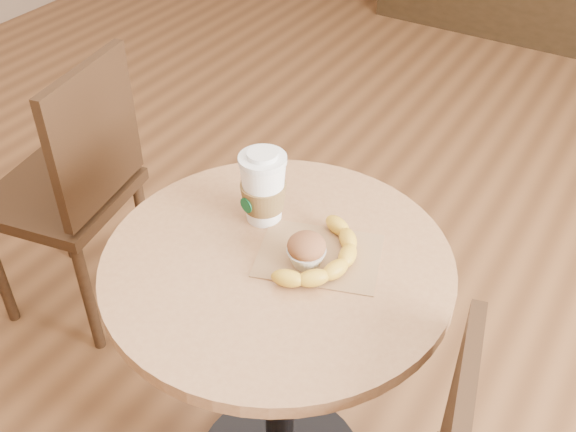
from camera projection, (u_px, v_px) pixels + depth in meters
The scene contains 6 objects.
cafe_table at pixel (278, 332), 1.47m from camera, with size 0.70×0.70×0.75m.
chair_left at pixel (73, 186), 1.98m from camera, with size 0.45×0.45×0.88m.
kraft_bag at pixel (319, 255), 1.34m from camera, with size 0.24×0.18×0.00m, color olive.
coffee_cup at pixel (263, 189), 1.39m from camera, with size 0.10×0.10×0.16m.
muffin at pixel (306, 250), 1.29m from camera, with size 0.08×0.08×0.07m.
banana at pixel (327, 256), 1.31m from camera, with size 0.13×0.25×0.03m, color gold, non-canonical shape.
Camera 1 is at (0.58, -0.91, 1.64)m, focal length 42.00 mm.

